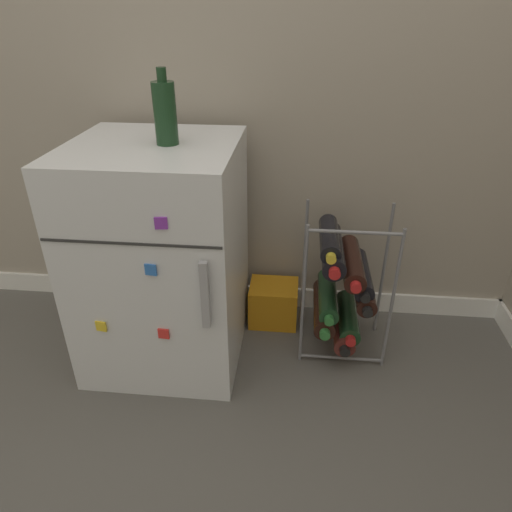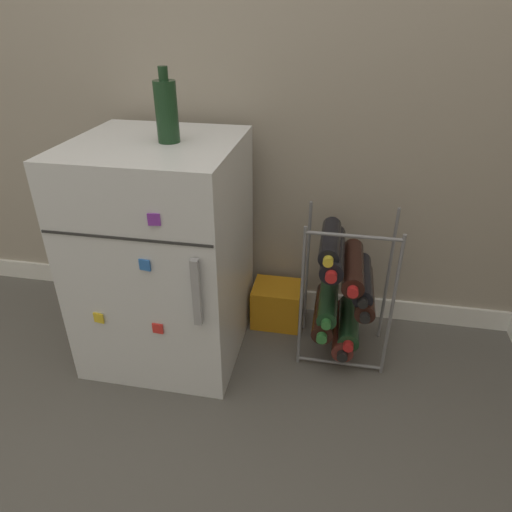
{
  "view_description": "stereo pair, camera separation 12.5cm",
  "coord_description": "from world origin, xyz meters",
  "views": [
    {
      "loc": [
        0.05,
        -1.03,
        1.2
      ],
      "look_at": [
        -0.09,
        0.4,
        0.41
      ],
      "focal_mm": 32.0,
      "sensor_mm": 36.0,
      "label": 1
    },
    {
      "loc": [
        0.17,
        -1.01,
        1.2
      ],
      "look_at": [
        -0.09,
        0.4,
        0.41
      ],
      "focal_mm": 32.0,
      "sensor_mm": 36.0,
      "label": 2
    }
  ],
  "objects": [
    {
      "name": "mini_fridge",
      "position": [
        -0.42,
        0.36,
        0.41
      ],
      "size": [
        0.55,
        0.57,
        0.82
      ],
      "color": "silver",
      "rests_on": "ground_plane"
    },
    {
      "name": "soda_box",
      "position": [
        -0.04,
        0.57,
        0.09
      ],
      "size": [
        0.2,
        0.17,
        0.18
      ],
      "color": "orange",
      "rests_on": "ground_plane"
    },
    {
      "name": "wine_rack",
      "position": [
        0.23,
        0.43,
        0.28
      ],
      "size": [
        0.32,
        0.33,
        0.57
      ],
      "color": "slate",
      "rests_on": "ground_plane"
    },
    {
      "name": "fridge_top_bottle",
      "position": [
        -0.37,
        0.36,
        0.91
      ],
      "size": [
        0.07,
        0.07,
        0.23
      ],
      "color": "#19381E",
      "rests_on": "mini_fridge"
    },
    {
      "name": "ground_plane",
      "position": [
        0.0,
        0.0,
        0.0
      ],
      "size": [
        14.0,
        14.0,
        0.0
      ],
      "primitive_type": "plane",
      "color": "#56544F"
    }
  ]
}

